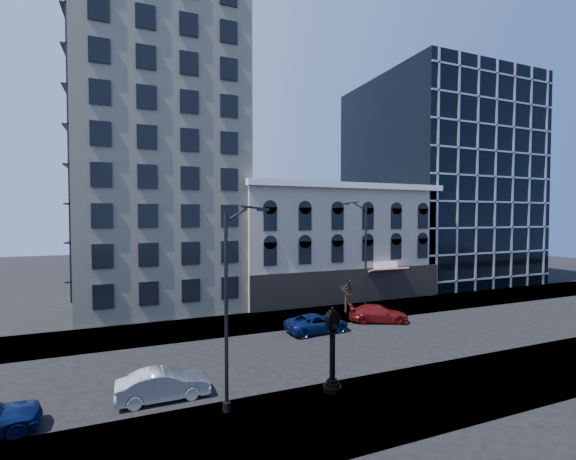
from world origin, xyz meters
name	(u,v)px	position (x,y,z in m)	size (l,w,h in m)	color
ground	(283,355)	(0.00, 0.00, 0.00)	(160.00, 160.00, 0.00)	black
sidewalk_far	(248,323)	(0.00, 8.00, 0.06)	(160.00, 6.00, 0.12)	gray
sidewalk_near	(345,412)	(0.00, -8.00, 0.06)	(160.00, 6.00, 0.12)	gray
cream_tower	(161,117)	(-6.11, 18.88, 19.32)	(15.90, 15.40, 42.50)	beige
victorian_row	(330,243)	(12.00, 15.89, 6.00)	(22.60, 11.19, 12.50)	#A99C8B
glass_office	(436,182)	(32.00, 20.91, 14.00)	(20.00, 20.15, 28.00)	black
street_clock	(332,353)	(0.40, -6.00, 2.08)	(0.98, 0.98, 4.33)	black
street_lamp_near	(240,253)	(-4.37, -5.88, 7.36)	(2.47, 0.70, 9.60)	black
street_lamp_far	(358,228)	(10.09, 7.04, 8.01)	(2.62, 1.11, 10.46)	black
bare_tree_far	(346,283)	(9.31, 7.74, 2.86)	(2.12, 2.12, 3.64)	black
car_near_b	(163,385)	(-7.65, -3.46, 0.73)	(1.55, 4.45, 1.46)	#A5A8AD
car_far_a	(317,323)	(4.29, 3.64, 0.70)	(2.34, 5.07, 1.41)	#0C194C
car_far_b	(378,314)	(10.45, 4.25, 0.72)	(2.02, 4.97, 1.44)	maroon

